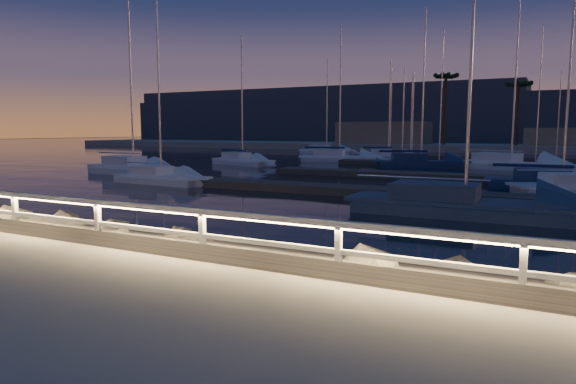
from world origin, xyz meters
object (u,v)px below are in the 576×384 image
object	(u,v)px
sailboat_e	(241,160)
guard_rail	(162,218)
sailboat_c	(558,183)
sailboat_d	(458,203)
sailboat_i	(387,155)
sailboat_m	(325,151)
sailboat_n	(337,157)
sailboat_j	(418,162)
sailboat_f	(159,177)
sailboat_k	(508,164)
sailboat_a	(132,168)

from	to	relation	value
sailboat_e	guard_rail	bearing A→B (deg)	-43.80
sailboat_c	sailboat_d	world-z (taller)	sailboat_d
sailboat_i	sailboat_m	bearing A→B (deg)	127.40
sailboat_c	sailboat_i	distance (m)	30.44
sailboat_d	sailboat_n	xyz separation A→B (m)	(-16.65, 28.53, 0.02)
sailboat_i	sailboat_c	bearing A→B (deg)	-75.12
sailboat_e	sailboat_j	size ratio (longest dim) A/B	0.87
sailboat_c	sailboat_i	bearing A→B (deg)	122.48
sailboat_e	sailboat_f	world-z (taller)	sailboat_e
guard_rail	sailboat_k	distance (m)	37.37
guard_rail	sailboat_n	bearing A→B (deg)	107.11
sailboat_k	sailboat_j	bearing A→B (deg)	-150.18
sailboat_d	sailboat_n	bearing A→B (deg)	119.22
sailboat_e	sailboat_f	distance (m)	16.67
sailboat_c	sailboat_n	distance (m)	26.75
sailboat_a	sailboat_n	size ratio (longest dim) A/B	0.99
sailboat_c	sailboat_d	bearing A→B (deg)	-109.06
sailboat_c	sailboat_j	world-z (taller)	sailboat_j
sailboat_f	sailboat_n	bearing A→B (deg)	90.65
sailboat_d	sailboat_f	world-z (taller)	sailboat_d
sailboat_d	sailboat_e	distance (m)	29.94
sailboat_m	sailboat_i	bearing A→B (deg)	-39.19
guard_rail	sailboat_i	distance (m)	48.94
sailboat_c	sailboat_e	xyz separation A→B (m)	(-25.98, 8.84, 0.01)
sailboat_c	sailboat_m	distance (m)	42.45
sailboat_a	sailboat_n	bearing A→B (deg)	75.49
sailboat_c	sailboat_e	size ratio (longest dim) A/B	1.13
sailboat_c	sailboat_i	size ratio (longest dim) A/B	1.21
guard_rail	sailboat_j	size ratio (longest dim) A/B	3.25
sailboat_e	sailboat_i	world-z (taller)	sailboat_e
sailboat_i	sailboat_f	bearing A→B (deg)	-117.09
guard_rail	sailboat_n	xyz separation A→B (m)	(-12.48, 40.53, -0.92)
guard_rail	sailboat_a	bearing A→B (deg)	135.82
sailboat_j	sailboat_m	size ratio (longest dim) A/B	1.07
sailboat_m	guard_rail	bearing A→B (deg)	-75.74
sailboat_e	sailboat_n	size ratio (longest dim) A/B	0.85
sailboat_c	sailboat_m	size ratio (longest dim) A/B	1.05
sailboat_d	sailboat_i	distance (m)	38.52
sailboat_m	sailboat_n	world-z (taller)	sailboat_n
sailboat_a	sailboat_c	size ratio (longest dim) A/B	1.03
sailboat_d	sailboat_j	distance (m)	25.24
sailboat_c	sailboat_k	xyz separation A→B (m)	(-3.63, 14.34, 0.06)
sailboat_e	sailboat_j	distance (m)	15.92
sailboat_c	sailboat_j	distance (m)	17.10
sailboat_e	sailboat_m	bearing A→B (deg)	110.23
sailboat_j	sailboat_m	world-z (taller)	sailboat_j
sailboat_n	sailboat_m	bearing A→B (deg)	105.93
sailboat_d	sailboat_k	size ratio (longest dim) A/B	0.94
sailboat_a	sailboat_d	bearing A→B (deg)	-11.72
sailboat_j	sailboat_n	world-z (taller)	sailboat_n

